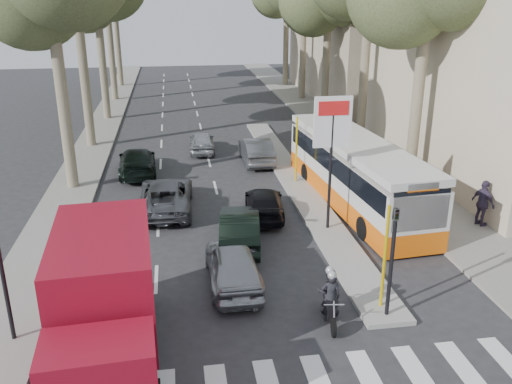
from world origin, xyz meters
TOP-DOWN VIEW (x-y plane):
  - ground at (0.00, 0.00)m, footprint 120.00×120.00m
  - sidewalk_right at (8.60, 25.00)m, footprint 3.20×70.00m
  - median_left at (-8.00, 28.00)m, footprint 2.40×64.00m
  - traffic_island at (3.25, 11.00)m, footprint 1.50×26.00m
  - building_far at (15.50, 34.00)m, footprint 11.00×20.00m
  - billboard at (3.25, 5.00)m, footprint 1.50×12.10m
  - traffic_light_island at (3.25, -1.50)m, footprint 0.16×0.41m
  - traffic_light_left at (-7.60, -1.00)m, footprint 0.16×0.41m
  - silver_hatchback at (-1.10, 1.26)m, footprint 1.75×4.27m
  - dark_hatchback at (-0.50, 4.30)m, footprint 2.01×4.45m
  - queue_car_a at (-3.36, 8.32)m, footprint 2.59×5.18m
  - queue_car_b at (0.92, 7.00)m, footprint 2.14×4.24m
  - queue_car_c at (-1.17, 17.70)m, footprint 1.61×3.76m
  - queue_car_d at (1.80, 15.00)m, footprint 1.62×4.46m
  - queue_car_e at (-4.89, 13.91)m, footprint 2.19×4.88m
  - red_truck at (-4.82, -2.28)m, footprint 2.86×6.65m
  - city_bus at (5.32, 7.84)m, footprint 3.49×11.84m
  - motorcycle at (1.53, -1.20)m, footprint 0.81×2.01m
  - pedestrian_near at (9.67, 4.35)m, footprint 0.85×1.26m
  - pedestrian_far at (7.97, 11.06)m, footprint 1.04×1.00m

SIDE VIEW (x-z plane):
  - ground at x=0.00m, z-range 0.00..0.00m
  - sidewalk_right at x=8.60m, z-range 0.00..0.12m
  - median_left at x=-8.00m, z-range 0.00..0.12m
  - traffic_island at x=3.25m, z-range 0.00..0.16m
  - queue_car_b at x=0.92m, z-range 0.00..1.18m
  - queue_car_c at x=-1.17m, z-range 0.00..1.27m
  - queue_car_e at x=-4.89m, z-range 0.00..1.39m
  - queue_car_a at x=-3.36m, z-range 0.00..1.41m
  - dark_hatchback at x=-0.50m, z-range 0.00..1.42m
  - silver_hatchback at x=-1.10m, z-range 0.00..1.45m
  - queue_car_d at x=1.80m, z-range 0.00..1.46m
  - motorcycle at x=1.53m, z-range -0.08..1.64m
  - pedestrian_far at x=7.97m, z-range 0.12..1.66m
  - pedestrian_near at x=9.67m, z-range 0.12..2.09m
  - city_bus at x=5.32m, z-range 0.08..3.16m
  - red_truck at x=-4.82m, z-range 0.10..3.57m
  - traffic_light_island at x=3.25m, z-range 0.69..4.29m
  - traffic_light_left at x=-7.60m, z-range 0.69..4.29m
  - billboard at x=3.25m, z-range 0.90..6.50m
  - building_far at x=15.50m, z-range 0.00..16.00m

